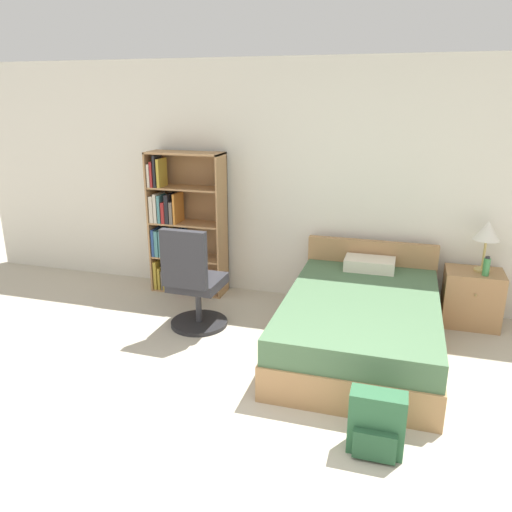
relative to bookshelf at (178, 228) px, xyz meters
name	(u,v)px	position (x,y,z in m)	size (l,w,h in m)	color
ground_plane	(245,512)	(1.77, -2.99, -0.75)	(14.00, 14.00, 0.00)	#BCB29E
wall_back	(337,185)	(1.77, 0.24, 0.55)	(9.00, 0.06, 2.60)	silver
bookshelf	(178,228)	(0.00, 0.00, 0.00)	(0.86, 0.33, 1.62)	#AD7F51
bed	(361,321)	(2.19, -0.86, -0.48)	(1.34, 2.08, 0.76)	#AD7F51
office_chair	(194,285)	(0.59, -0.94, -0.28)	(0.57, 0.61, 1.06)	#232326
nightstand	(472,298)	(3.21, -0.04, -0.47)	(0.55, 0.43, 0.57)	#AD7F51
table_lamp	(487,232)	(3.27, -0.01, 0.21)	(0.25, 0.25, 0.50)	tan
water_bottle	(486,267)	(3.28, -0.14, -0.09)	(0.06, 0.06, 0.19)	#3F8C4C
backpack_green	(376,425)	(2.43, -2.27, -0.54)	(0.36, 0.22, 0.43)	#2D603D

